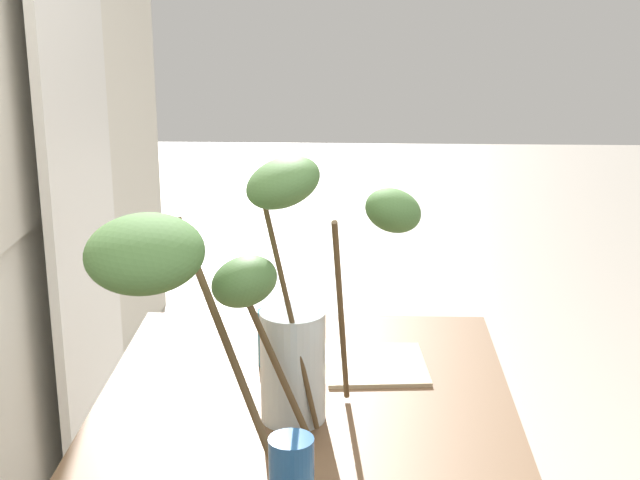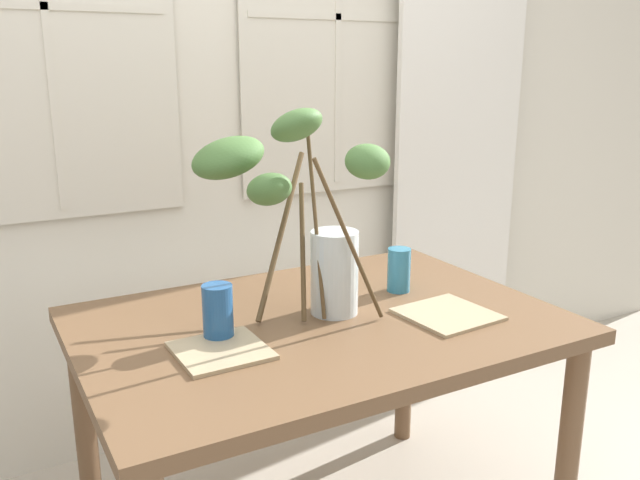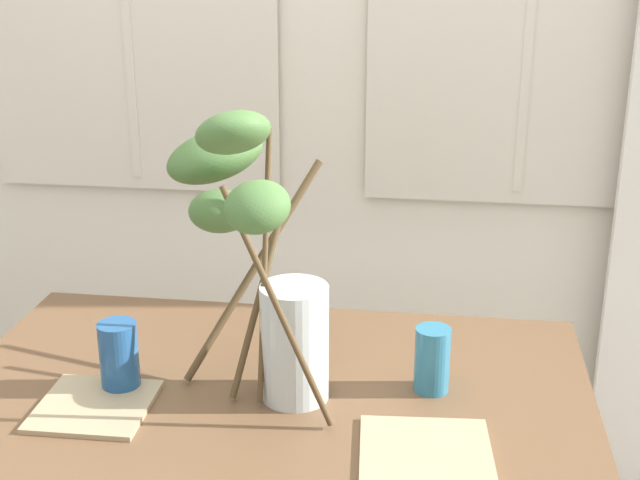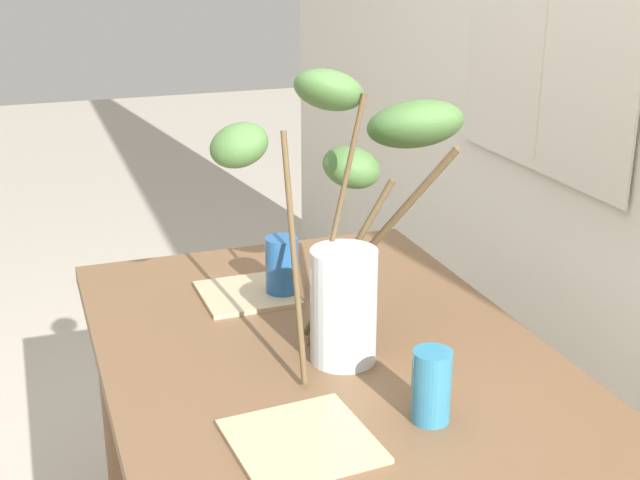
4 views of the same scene
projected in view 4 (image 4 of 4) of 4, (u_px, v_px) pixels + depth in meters
dining_table at (324, 387)px, 1.85m from camera, size 1.29×0.90×0.75m
vase_with_branches at (362, 199)px, 1.78m from camera, size 0.46×0.66×0.60m
drinking_glass_blue_left at (284, 267)px, 2.06m from camera, size 0.08×0.08×0.14m
drinking_glass_blue_right at (431, 386)px, 1.53m from camera, size 0.07×0.07×0.14m
plate_square_left at (247, 294)px, 2.07m from camera, size 0.22×0.22×0.01m
plate_square_right at (301, 441)px, 1.48m from camera, size 0.25×0.25×0.01m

